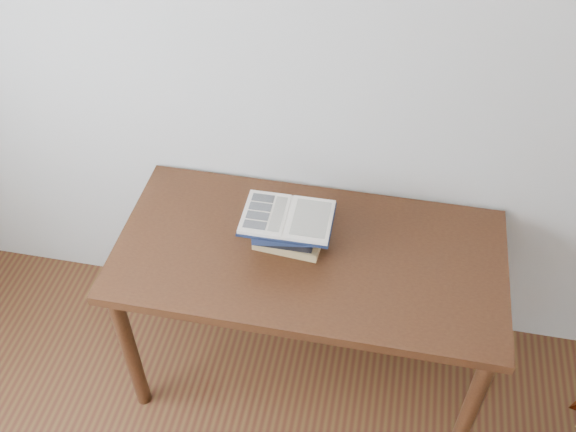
# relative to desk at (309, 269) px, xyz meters

# --- Properties ---
(desk) EXTENTS (1.41, 0.71, 0.76)m
(desk) POSITION_rel_desk_xyz_m (0.00, 0.00, 0.00)
(desk) COLOR #412310
(desk) RESTS_ON ground
(book_stack) EXTENTS (0.27, 0.21, 0.13)m
(book_stack) POSITION_rel_desk_xyz_m (-0.09, 0.04, 0.16)
(book_stack) COLOR #A48A55
(book_stack) RESTS_ON desk
(open_book) EXTENTS (0.32, 0.23, 0.03)m
(open_book) POSITION_rel_desk_xyz_m (-0.08, 0.02, 0.24)
(open_book) COLOR black
(open_book) RESTS_ON book_stack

